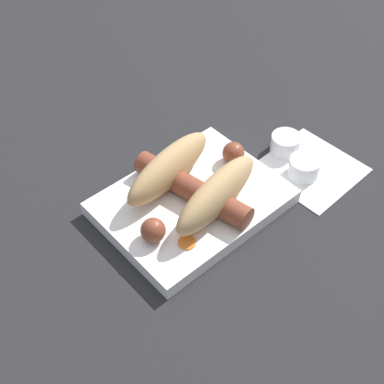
# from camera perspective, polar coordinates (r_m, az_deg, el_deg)

# --- Properties ---
(ground_plane) EXTENTS (3.00, 3.00, 0.00)m
(ground_plane) POSITION_cam_1_polar(r_m,az_deg,el_deg) (0.73, -0.00, -1.68)
(ground_plane) COLOR #232326
(food_tray) EXTENTS (0.24, 0.18, 0.02)m
(food_tray) POSITION_cam_1_polar(r_m,az_deg,el_deg) (0.72, -0.00, -1.12)
(food_tray) COLOR white
(food_tray) RESTS_ON ground_plane
(bread_roll) EXTENTS (0.18, 0.15, 0.06)m
(bread_roll) POSITION_cam_1_polar(r_m,az_deg,el_deg) (0.69, 0.01, 1.22)
(bread_roll) COLOR tan
(bread_roll) RESTS_ON food_tray
(sausage) EXTENTS (0.20, 0.18, 0.03)m
(sausage) POSITION_cam_1_polar(r_m,az_deg,el_deg) (0.70, 0.42, 0.32)
(sausage) COLOR brown
(sausage) RESTS_ON food_tray
(pickled_veggies) EXTENTS (0.06, 0.05, 0.00)m
(pickled_veggies) POSITION_cam_1_polar(r_m,az_deg,el_deg) (0.67, -0.25, -4.23)
(pickled_veggies) COLOR orange
(pickled_veggies) RESTS_ON food_tray
(napkin) EXTENTS (0.13, 0.13, 0.00)m
(napkin) POSITION_cam_1_polar(r_m,az_deg,el_deg) (0.80, 12.53, 2.47)
(napkin) COLOR white
(napkin) RESTS_ON ground_plane
(condiment_cup_near) EXTENTS (0.04, 0.04, 0.03)m
(condiment_cup_near) POSITION_cam_1_polar(r_m,az_deg,el_deg) (0.78, 11.84, 2.47)
(condiment_cup_near) COLOR silver
(condiment_cup_near) RESTS_ON ground_plane
(condiment_cup_far) EXTENTS (0.04, 0.04, 0.03)m
(condiment_cup_far) POSITION_cam_1_polar(r_m,az_deg,el_deg) (0.81, 9.92, 5.01)
(condiment_cup_far) COLOR silver
(condiment_cup_far) RESTS_ON ground_plane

